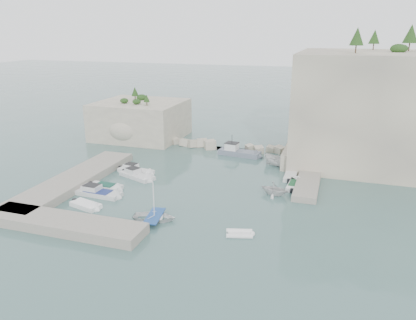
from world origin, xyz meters
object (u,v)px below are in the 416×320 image
(motorboat_a, at_px, (136,173))
(motorboat_b, at_px, (137,178))
(tender_east_c, at_px, (290,178))
(inflatable_dinghy, at_px, (239,235))
(motorboat_e, at_px, (86,207))
(rowboat, at_px, (155,220))
(tender_east_d, at_px, (279,166))
(motorboat_d, at_px, (98,195))
(motorboat_c, at_px, (106,189))
(work_boat, at_px, (239,155))
(tender_east_b, at_px, (295,187))
(tender_east_a, at_px, (274,195))

(motorboat_a, height_order, motorboat_b, same)
(motorboat_a, bearing_deg, tender_east_c, 20.17)
(inflatable_dinghy, bearing_deg, motorboat_e, 161.87)
(rowboat, distance_m, inflatable_dinghy, 9.81)
(motorboat_a, height_order, inflatable_dinghy, motorboat_a)
(motorboat_b, bearing_deg, tender_east_d, 53.22)
(motorboat_e, distance_m, tender_east_d, 29.69)
(motorboat_d, bearing_deg, motorboat_c, 101.99)
(motorboat_c, relative_size, tender_east_c, 0.99)
(motorboat_d, height_order, work_boat, work_boat)
(motorboat_c, distance_m, rowboat, 12.14)
(tender_east_b, xyz_separation_m, tender_east_c, (-1.00, 3.50, 0.00))
(tender_east_a, bearing_deg, motorboat_a, 94.75)
(tender_east_b, bearing_deg, tender_east_d, 25.97)
(motorboat_c, relative_size, inflatable_dinghy, 1.68)
(motorboat_a, bearing_deg, motorboat_c, -90.15)
(motorboat_d, distance_m, rowboat, 10.74)
(inflatable_dinghy, bearing_deg, motorboat_b, 131.15)
(motorboat_a, distance_m, inflatable_dinghy, 23.64)
(tender_east_a, xyz_separation_m, tender_east_b, (2.19, 3.53, 0.00))
(tender_east_a, bearing_deg, motorboat_e, 127.95)
(tender_east_c, bearing_deg, tender_east_b, -164.54)
(rowboat, bearing_deg, tender_east_b, -51.98)
(motorboat_d, bearing_deg, motorboat_b, 80.09)
(motorboat_d, relative_size, inflatable_dinghy, 2.31)
(tender_east_d, bearing_deg, motorboat_b, 141.80)
(motorboat_b, bearing_deg, tender_east_b, 30.45)
(motorboat_a, bearing_deg, rowboat, -47.86)
(motorboat_e, bearing_deg, motorboat_c, 114.29)
(tender_east_b, height_order, work_boat, work_boat)
(tender_east_b, relative_size, tender_east_d, 0.97)
(motorboat_d, height_order, motorboat_e, motorboat_d)
(tender_east_c, bearing_deg, tender_east_a, 169.93)
(motorboat_b, height_order, tender_east_b, motorboat_b)
(motorboat_b, bearing_deg, motorboat_d, -81.08)
(tender_east_b, bearing_deg, work_boat, 45.26)
(tender_east_a, bearing_deg, tender_east_b, -21.41)
(motorboat_e, relative_size, tender_east_c, 0.84)
(motorboat_a, distance_m, tender_east_a, 20.89)
(rowboat, height_order, work_boat, work_boat)
(work_boat, bearing_deg, motorboat_b, -119.88)
(motorboat_a, relative_size, tender_east_c, 1.20)
(motorboat_d, distance_m, tender_east_a, 22.50)
(tender_east_d, bearing_deg, motorboat_d, 153.14)
(tender_east_a, bearing_deg, tender_east_c, 0.76)
(tender_east_b, bearing_deg, motorboat_a, 97.08)
(motorboat_e, bearing_deg, tender_east_c, 53.86)
(tender_east_a, relative_size, work_boat, 0.46)
(motorboat_c, xyz_separation_m, tender_east_d, (20.56, 16.39, 0.00))
(inflatable_dinghy, xyz_separation_m, work_boat, (-6.67, 27.13, 0.00))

